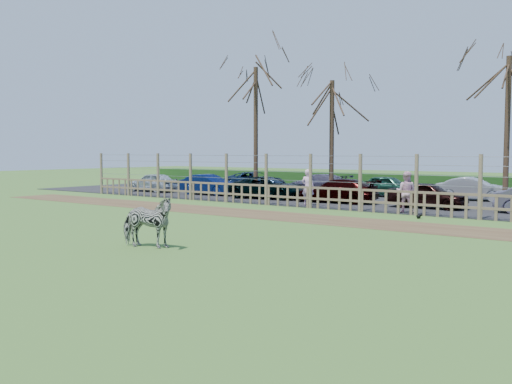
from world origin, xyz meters
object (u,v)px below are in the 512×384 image
Objects in this scene: car_4 at (428,195)px; car_9 at (318,184)px; visitor_a at (308,187)px; car_0 at (153,182)px; car_3 at (337,191)px; tree_right at (508,94)px; zebra at (147,222)px; visitor_b at (406,192)px; car_8 at (255,181)px; car_11 at (473,189)px; tree_left at (256,100)px; tree_mid at (332,110)px; car_10 at (389,186)px; car_1 at (209,185)px; car_2 at (269,188)px; crow at (419,216)px.

car_4 and car_9 have the same top height.
car_4 is at bearing -164.48° from visitor_a.
car_0 is at bearing -17.10° from visitor_a.
tree_right is at bearing 107.86° from car_3.
zebra is 0.47× the size of car_4.
tree_right reaches higher than visitor_b.
car_8 is 1.19× the size of car_11.
car_3 is 7.44m from car_11.
visitor_b is (4.92, -0.14, 0.00)m from visitor_a.
tree_left reaches higher than tree_mid.
car_8 is 1.23× the size of car_10.
tree_left is 8.18m from car_3.
car_1 and car_2 have the same top height.
zebra is 15.01m from car_3.
car_3 is 1.14× the size of car_11.
tree_left is 1.90× the size of car_9.
tree_left is at bearing -28.57° from visitor_b.
car_8 is (-8.72, 7.47, -0.26)m from visitor_a.
tree_mid is at bearing 106.51° from car_11.
visitor_b is 8.40m from car_10.
car_11 is at bearing 93.96° from crow.
tree_left is 1.15× the size of tree_mid.
car_2 is (-3.83, 2.16, -0.26)m from visitor_a.
car_4 is at bearing -22.15° from tree_mid.
tree_left is 12.45m from visitor_b.
crow is at bearing -34.59° from zebra.
car_2 is (-2.41, -2.61, -4.23)m from tree_mid.
crow is at bearing 54.19° from car_9.
car_11 is at bearing -90.49° from car_8.
car_4 is 14.73m from car_8.
crow is 10.37m from car_10.
car_0 is 17.96m from car_4.
car_4 reaches higher than crow.
tree_mid is 1.94× the size of car_4.
tree_right reaches higher than car_10.
tree_mid is 4.13× the size of zebra.
tree_left is 4.57× the size of visitor_b.
car_0 is 0.82× the size of car_8.
tree_left is at bearing 45.03° from car_2.
tree_left reaches higher than car_3.
car_9 is at bearing -48.31° from car_1.
car_0 is (-7.02, -1.64, -4.98)m from tree_left.
visitor_b is at bearing -112.00° from car_2.
car_11 reaches higher than crow.
car_3 is at bearing -35.82° from visitor_b.
car_0 is at bearing 140.47° from car_8.
visitor_b is 0.49× the size of car_4.
zebra is 0.38× the size of car_2.
car_9 is at bearing 137.95° from crow.
car_0 is (-19.03, 3.86, 0.55)m from crow.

